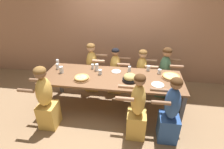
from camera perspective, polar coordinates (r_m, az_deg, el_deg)
The scene contains 24 objects.
ground_plane at distance 3.88m, azimuth 0.00°, elevation -10.55°, with size 18.00×18.00×0.00m, color #896B4C.
restaurant_back_panel at distance 4.50m, azimuth 2.77°, elevation 17.56°, with size 10.00×0.06×3.20m, color #9E7056.
dining_table at distance 3.49m, azimuth 0.00°, elevation -1.67°, with size 2.75×0.94×0.76m.
pizza_board_main at distance 3.59m, azimuth 18.70°, elevation -0.63°, with size 0.37×0.37×0.06m.
pizza_board_second at distance 3.40m, azimuth -9.88°, elevation -1.10°, with size 0.31×0.31×0.06m.
skillet_bowl at distance 3.31m, azimuth 5.87°, elevation -1.11°, with size 0.41×0.28×0.15m.
empty_plate_a at distance 3.65m, azimuth 1.39°, elevation 1.02°, with size 0.19×0.19×0.02m.
empty_plate_b at distance 3.30m, azimuth 14.70°, elevation -3.21°, with size 0.23×0.23×0.02m.
cocktail_glass_blue at distance 3.69m, azimuth 15.23°, elevation 0.92°, with size 0.07×0.07×0.11m.
drinking_glass_a at distance 3.93m, azimuth -17.33°, elevation 2.48°, with size 0.06×0.06×0.12m.
drinking_glass_b at distance 3.70m, azimuth -5.00°, elevation 2.25°, with size 0.07×0.07×0.14m.
drinking_glass_c at distance 4.13m, azimuth -17.33°, elevation 3.78°, with size 0.06×0.06×0.12m.
drinking_glass_d at distance 3.73m, azimuth -16.21°, elevation 1.43°, with size 0.08×0.08×0.14m.
drinking_glass_e at distance 3.78m, azimuth -6.33°, elevation 2.54°, with size 0.06×0.06×0.11m.
drinking_glass_f at distance 3.76m, azimuth 11.78°, elevation 1.96°, with size 0.07×0.07×0.11m.
drinking_glass_g at distance 3.53m, azimuth -3.89°, elevation 0.71°, with size 0.07×0.07×0.10m.
drinking_glass_h at distance 3.63m, azimuth 5.69°, elevation 1.74°, with size 0.06×0.06×0.12m.
diner_far_midleft at distance 4.26m, azimuth -6.46°, elevation 1.82°, with size 0.51×0.40×1.19m.
diner_far_right at distance 4.19m, azimuth 16.61°, elevation 0.20°, with size 0.51×0.40×1.18m.
diner_near_left at distance 3.33m, azimuth -20.81°, elevation -7.84°, with size 0.51×0.40×1.23m.
diner_near_right at distance 3.04m, azimuth 18.45°, elevation -11.91°, with size 0.51×0.40×1.20m.
diner_near_midright at distance 2.98m, azimuth 8.18°, elevation -11.31°, with size 0.51×0.40×1.21m.
diner_far_center at distance 4.18m, azimuth 1.11°, elevation 0.72°, with size 0.51×0.40×1.11m.
diner_far_midright at distance 4.16m, azimuth 9.54°, elevation 0.19°, with size 0.51×0.40×1.11m.
Camera 1 is at (0.45, -2.99, 2.43)m, focal length 28.00 mm.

